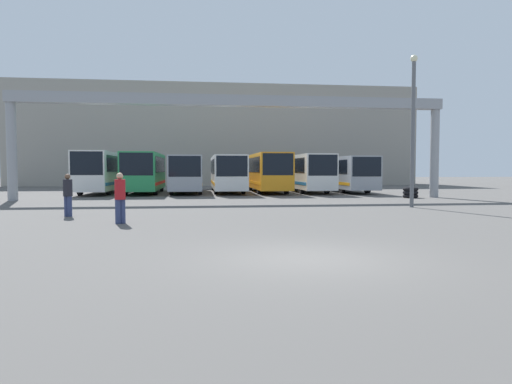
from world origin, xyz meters
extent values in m
plane|color=#514F4C|center=(0.00, 0.00, 0.00)|extent=(200.00, 200.00, 0.00)
cube|color=gray|center=(0.00, 50.72, 6.13)|extent=(49.31, 12.00, 12.25)
cylinder|color=gray|center=(-13.98, 20.36, 3.06)|extent=(0.60, 0.60, 6.12)
cylinder|color=gray|center=(13.98, 20.36, 3.06)|extent=(0.60, 0.60, 6.12)
cube|color=gray|center=(0.00, 20.36, 6.47)|extent=(28.55, 0.80, 0.70)
cube|color=silver|center=(-10.22, 28.76, 1.84)|extent=(2.42, 10.71, 2.98)
cube|color=black|center=(-10.22, 23.43, 2.39)|extent=(2.23, 0.06, 1.67)
cube|color=black|center=(-10.22, 28.76, 2.39)|extent=(2.45, 9.10, 1.25)
cube|color=#1966B2|center=(-10.22, 28.76, 0.89)|extent=(2.45, 10.17, 0.24)
cylinder|color=black|center=(-11.27, 25.76, 0.52)|extent=(0.28, 1.04, 1.04)
cylinder|color=black|center=(-9.17, 25.76, 0.52)|extent=(0.28, 1.04, 1.04)
cylinder|color=black|center=(-11.27, 31.76, 0.52)|extent=(0.28, 1.04, 1.04)
cylinder|color=black|center=(-9.17, 31.76, 0.52)|extent=(0.28, 1.04, 1.04)
cube|color=#268C4C|center=(-6.81, 28.47, 1.80)|extent=(2.56, 10.13, 2.90)
cube|color=black|center=(-6.81, 23.43, 2.34)|extent=(2.36, 0.06, 1.63)
cube|color=black|center=(-6.81, 28.47, 2.34)|extent=(2.59, 8.61, 1.22)
cube|color=red|center=(-6.81, 28.47, 0.87)|extent=(2.59, 9.62, 0.24)
cylinder|color=black|center=(-7.93, 25.63, 0.52)|extent=(0.28, 1.04, 1.04)
cylinder|color=black|center=(-5.69, 25.63, 0.52)|extent=(0.28, 1.04, 1.04)
cylinder|color=black|center=(-7.93, 31.30, 0.52)|extent=(0.28, 1.04, 1.04)
cylinder|color=black|center=(-5.69, 31.30, 0.52)|extent=(0.28, 1.04, 1.04)
cube|color=#999EA5|center=(-3.41, 28.79, 1.69)|extent=(2.51, 10.76, 2.68)
cube|color=black|center=(-3.41, 23.43, 2.18)|extent=(2.31, 0.06, 1.50)
cube|color=black|center=(-3.41, 28.79, 2.18)|extent=(2.54, 9.15, 1.13)
cube|color=orange|center=(-3.41, 28.79, 0.83)|extent=(2.54, 10.23, 0.24)
cylinder|color=black|center=(-4.50, 25.77, 0.52)|extent=(0.28, 1.04, 1.04)
cylinder|color=black|center=(-2.31, 25.77, 0.52)|extent=(0.28, 1.04, 1.04)
cylinder|color=black|center=(-4.50, 31.80, 0.52)|extent=(0.28, 1.04, 1.04)
cylinder|color=black|center=(-2.31, 31.80, 0.52)|extent=(0.28, 1.04, 1.04)
cube|color=silver|center=(0.00, 29.55, 1.71)|extent=(2.49, 12.28, 2.71)
cube|color=black|center=(0.00, 23.43, 2.20)|extent=(2.29, 0.06, 1.52)
cube|color=black|center=(0.00, 29.55, 2.20)|extent=(2.52, 10.44, 1.14)
cube|color=orange|center=(0.00, 29.55, 0.84)|extent=(2.52, 11.67, 0.24)
cylinder|color=black|center=(-1.08, 26.11, 0.54)|extent=(0.28, 1.08, 1.08)
cylinder|color=black|center=(1.08, 26.11, 0.54)|extent=(0.28, 1.08, 1.08)
cylinder|color=black|center=(-1.08, 32.98, 0.54)|extent=(0.28, 1.08, 1.08)
cylinder|color=black|center=(1.08, 32.98, 0.54)|extent=(0.28, 1.08, 1.08)
cube|color=orange|center=(3.41, 29.03, 1.80)|extent=(2.50, 11.25, 2.91)
cube|color=black|center=(3.41, 23.43, 2.34)|extent=(2.30, 0.06, 1.63)
cube|color=black|center=(3.41, 29.03, 2.34)|extent=(2.53, 9.56, 1.22)
cube|color=orange|center=(3.41, 29.03, 0.87)|extent=(2.53, 10.68, 0.24)
cylinder|color=black|center=(2.32, 25.88, 0.51)|extent=(0.28, 1.03, 1.03)
cylinder|color=black|center=(4.50, 25.88, 0.51)|extent=(0.28, 1.03, 1.03)
cylinder|color=black|center=(2.32, 32.18, 0.51)|extent=(0.28, 1.03, 1.03)
cylinder|color=black|center=(4.50, 32.18, 0.51)|extent=(0.28, 1.03, 1.03)
cube|color=silver|center=(6.81, 29.34, 1.76)|extent=(2.42, 11.87, 2.82)
cube|color=black|center=(6.81, 23.43, 2.28)|extent=(2.22, 0.06, 1.58)
cube|color=black|center=(6.81, 29.34, 2.28)|extent=(2.45, 10.09, 1.18)
cube|color=#1966B2|center=(6.81, 29.34, 0.86)|extent=(2.45, 11.28, 0.24)
cylinder|color=black|center=(5.77, 26.02, 0.54)|extent=(0.28, 1.08, 1.08)
cylinder|color=black|center=(7.86, 26.02, 0.54)|extent=(0.28, 1.08, 1.08)
cylinder|color=black|center=(5.77, 32.67, 0.54)|extent=(0.28, 1.08, 1.08)
cylinder|color=black|center=(7.86, 32.67, 0.54)|extent=(0.28, 1.08, 1.08)
cube|color=#999EA5|center=(10.22, 29.53, 1.68)|extent=(2.47, 12.24, 2.66)
cube|color=black|center=(10.22, 23.43, 2.17)|extent=(2.27, 0.06, 1.49)
cube|color=black|center=(10.22, 29.53, 2.17)|extent=(2.50, 10.41, 1.12)
cube|color=orange|center=(10.22, 29.53, 0.83)|extent=(2.50, 11.63, 0.24)
cylinder|color=black|center=(9.15, 26.10, 0.53)|extent=(0.28, 1.07, 1.07)
cylinder|color=black|center=(11.30, 26.10, 0.53)|extent=(0.28, 1.07, 1.07)
cylinder|color=black|center=(9.15, 32.96, 0.53)|extent=(0.28, 1.07, 1.07)
cylinder|color=black|center=(11.30, 32.96, 0.53)|extent=(0.28, 1.07, 1.07)
cylinder|color=navy|center=(-7.73, 9.95, 0.42)|extent=(0.19, 0.19, 0.85)
cylinder|color=navy|center=(-7.88, 10.03, 0.42)|extent=(0.19, 0.19, 0.85)
cylinder|color=black|center=(-7.80, 9.99, 1.20)|extent=(0.37, 0.37, 0.71)
sphere|color=brown|center=(-7.80, 9.99, 1.67)|extent=(0.23, 0.23, 0.23)
cylinder|color=navy|center=(-5.14, 7.23, 0.44)|extent=(0.20, 0.20, 0.88)
cylinder|color=navy|center=(-5.28, 7.14, 0.44)|extent=(0.20, 0.20, 0.88)
cylinder|color=#A5191E|center=(-5.21, 7.19, 1.24)|extent=(0.38, 0.38, 0.73)
sphere|color=tan|center=(-5.21, 7.19, 1.73)|extent=(0.24, 0.24, 0.24)
torus|color=black|center=(12.11, 20.07, 0.12)|extent=(1.04, 1.04, 0.24)
torus|color=black|center=(12.11, 20.07, 0.36)|extent=(1.04, 1.04, 0.24)
torus|color=black|center=(12.11, 20.07, 0.60)|extent=(1.04, 1.04, 0.24)
cylinder|color=#595B60|center=(8.59, 12.63, 3.74)|extent=(0.20, 0.20, 7.49)
sphere|color=beige|center=(8.59, 12.63, 7.64)|extent=(0.36, 0.36, 0.36)
camera|label=1|loc=(-2.33, -9.80, 1.98)|focal=32.00mm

